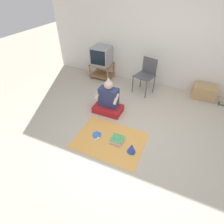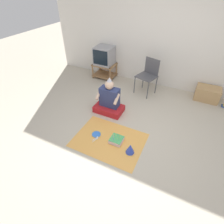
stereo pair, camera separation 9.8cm
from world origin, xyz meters
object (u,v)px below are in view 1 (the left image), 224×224
(cardboard_box_stack, at_px, (204,92))
(party_hat_blue, at_px, (132,148))
(paper_plate, at_px, (97,135))
(book_pile, at_px, (223,104))
(person_seated, at_px, (108,101))
(birthday_cake, at_px, (117,140))
(tv, at_px, (101,56))
(folding_chair, at_px, (146,73))

(cardboard_box_stack, distance_m, party_hat_blue, 2.63)
(cardboard_box_stack, bearing_deg, paper_plate, -128.85)
(book_pile, height_order, person_seated, person_seated)
(person_seated, xyz_separation_m, paper_plate, (0.12, -0.80, -0.26))
(cardboard_box_stack, xyz_separation_m, book_pile, (0.45, -0.17, -0.13))
(paper_plate, bearing_deg, person_seated, 98.47)
(birthday_cake, bearing_deg, party_hat_blue, -21.47)
(person_seated, bearing_deg, birthday_cake, -55.14)
(person_seated, xyz_separation_m, party_hat_blue, (0.87, -0.91, -0.17))
(birthday_cake, height_order, party_hat_blue, party_hat_blue)
(birthday_cake, bearing_deg, person_seated, 124.86)
(tv, height_order, person_seated, tv)
(book_pile, xyz_separation_m, party_hat_blue, (-1.54, -2.22, 0.07))
(tv, xyz_separation_m, paper_plate, (1.01, -2.25, -0.65))
(folding_chair, relative_size, cardboard_box_stack, 1.60)
(party_hat_blue, relative_size, paper_plate, 1.12)
(tv, bearing_deg, person_seated, -58.54)
(folding_chair, relative_size, party_hat_blue, 4.60)
(cardboard_box_stack, relative_size, birthday_cake, 2.38)
(tv, distance_m, birthday_cake, 2.73)
(birthday_cake, bearing_deg, paper_plate, -178.38)
(person_seated, bearing_deg, paper_plate, -81.53)
(person_seated, relative_size, paper_plate, 4.87)
(paper_plate, bearing_deg, party_hat_blue, -8.64)
(folding_chair, xyz_separation_m, party_hat_blue, (0.36, -2.09, -0.42))
(tv, relative_size, book_pile, 2.67)
(person_seated, distance_m, birthday_cake, 0.98)
(book_pile, bearing_deg, paper_plate, -137.38)
(person_seated, relative_size, birthday_cake, 3.61)
(folding_chair, height_order, party_hat_blue, folding_chair)
(book_pile, distance_m, person_seated, 2.75)
(folding_chair, xyz_separation_m, birthday_cake, (0.04, -1.96, -0.48))
(party_hat_blue, bearing_deg, birthday_cake, 158.53)
(party_hat_blue, bearing_deg, folding_chair, 99.78)
(tv, xyz_separation_m, person_seated, (0.89, -1.45, -0.39))
(cardboard_box_stack, distance_m, person_seated, 2.45)
(cardboard_box_stack, xyz_separation_m, paper_plate, (-1.83, -2.28, -0.16))
(tv, height_order, cardboard_box_stack, tv)
(tv, distance_m, book_pile, 3.35)
(cardboard_box_stack, height_order, paper_plate, cardboard_box_stack)
(tv, distance_m, paper_plate, 2.55)
(birthday_cake, bearing_deg, tv, 122.69)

